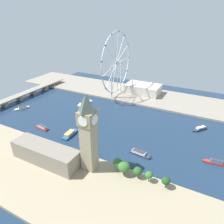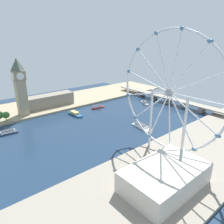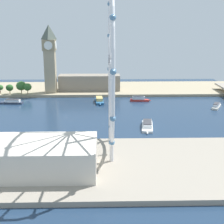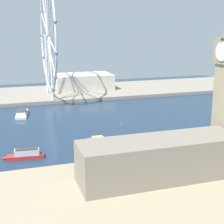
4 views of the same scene
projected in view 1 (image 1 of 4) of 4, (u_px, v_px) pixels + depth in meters
ground_plane at (110, 124)px, 300.74m from camera, size 414.97×414.97×0.00m
riverbank_left at (50, 177)px, 202.64m from camera, size 90.00×520.00×3.00m
riverbank_right at (141, 95)px, 397.52m from camera, size 90.00×520.00×3.00m
clock_tower at (88, 132)px, 195.03m from camera, size 15.94×15.94×79.95m
parliament_block at (46, 154)px, 217.79m from camera, size 22.00×75.86×19.00m
tree_row_embankment at (132, 169)px, 198.46m from camera, size 14.08×56.96×14.63m
ferris_wheel at (117, 63)px, 370.55m from camera, size 109.28×3.20×114.04m
riverside_hall at (143, 89)px, 400.35m from camera, size 39.47×64.30×16.89m
river_bridge at (19, 96)px, 375.54m from camera, size 226.97×15.35×10.23m
tour_boat_0 at (215, 162)px, 221.58m from camera, size 6.74×24.04×5.60m
tour_boat_1 at (42, 127)px, 287.09m from camera, size 7.72×23.88×5.83m
tour_boat_2 at (200, 129)px, 284.24m from camera, size 21.88×18.29×4.69m
tour_boat_3 at (70, 134)px, 272.21m from camera, size 32.32×9.93×5.57m
tour_boat_4 at (140, 153)px, 235.62m from camera, size 8.89×28.55×5.03m
tour_boat_5 at (22, 108)px, 345.10m from camera, size 25.74×15.91×5.21m
tour_boat_6 at (85, 103)px, 364.03m from camera, size 35.53×12.24×5.08m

